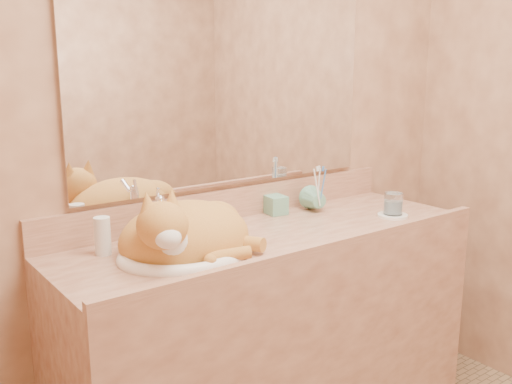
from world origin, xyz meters
TOP-DOWN VIEW (x-y plane):
  - wall_back at (0.00, 1.00)m, footprint 2.40×0.02m
  - vanity_counter at (0.00, 0.72)m, footprint 1.60×0.55m
  - mirror at (0.00, 0.99)m, footprint 1.30×0.02m
  - sink_basin at (-0.37, 0.70)m, footprint 0.46×0.39m
  - faucet at (-0.37, 0.88)m, footprint 0.07×0.13m
  - cat at (-0.38, 0.71)m, footprint 0.48×0.40m
  - soap_dispenser at (0.17, 0.89)m, footprint 0.09×0.09m
  - toothbrush_cup at (0.33, 0.83)m, footprint 0.12×0.12m
  - toothbrushes at (0.33, 0.83)m, footprint 0.03×0.03m
  - saucer at (0.53, 0.62)m, footprint 0.12×0.12m
  - water_glass at (0.53, 0.62)m, footprint 0.07×0.07m
  - lotion_bottle at (-0.59, 0.87)m, footprint 0.05×0.05m

SIDE VIEW (x-z plane):
  - vanity_counter at x=0.00m, z-range 0.00..0.85m
  - saucer at x=0.53m, z-range 0.85..0.86m
  - toothbrush_cup at x=0.33m, z-range 0.85..0.94m
  - water_glass at x=0.53m, z-range 0.86..0.95m
  - lotion_bottle at x=-0.59m, z-range 0.85..0.97m
  - sink_basin at x=-0.37m, z-range 0.85..0.99m
  - cat at x=-0.38m, z-range 0.80..1.05m
  - soap_dispenser at x=0.17m, z-range 0.85..1.02m
  - faucet at x=-0.37m, z-range 0.85..1.03m
  - toothbrushes at x=0.33m, z-range 0.87..1.07m
  - wall_back at x=0.00m, z-range 0.00..2.50m
  - mirror at x=0.00m, z-range 0.99..1.79m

